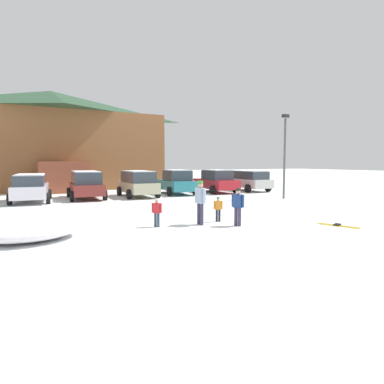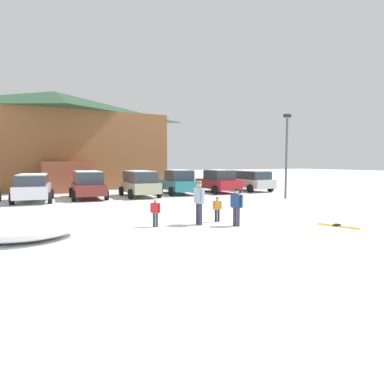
{
  "view_description": "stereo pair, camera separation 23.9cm",
  "coord_description": "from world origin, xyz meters",
  "px_view_note": "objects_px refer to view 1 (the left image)",
  "views": [
    {
      "loc": [
        -7.5,
        -7.23,
        2.38
      ],
      "look_at": [
        -0.06,
        6.85,
        0.97
      ],
      "focal_mm": 32.0,
      "sensor_mm": 36.0,
      "label": 1
    },
    {
      "loc": [
        -7.29,
        -7.34,
        2.38
      ],
      "look_at": [
        -0.06,
        6.85,
        0.97
      ],
      "focal_mm": 32.0,
      "sensor_mm": 36.0,
      "label": 2
    }
  ],
  "objects_px": {
    "skier_teen_in_navy_coat": "(238,205)",
    "parked_white_suv": "(31,187)",
    "pair_of_skis": "(338,225)",
    "parked_beige_suv": "(138,183)",
    "parked_silver_wagon": "(248,180)",
    "lamp_post": "(285,151)",
    "plowed_snow_pile": "(25,230)",
    "skier_child_in_orange_jacket": "(218,208)",
    "parked_maroon_van": "(86,184)",
    "skier_adult_in_blue_parka": "(200,200)",
    "ski_lodge": "(52,139)",
    "skier_child_in_red_jacket": "(157,211)",
    "parked_red_sedan": "(216,181)",
    "parked_teal_hatchback": "(176,182)"
  },
  "relations": [
    {
      "from": "skier_teen_in_navy_coat",
      "to": "parked_white_suv",
      "type": "bearing_deg",
      "value": 117.99
    },
    {
      "from": "skier_teen_in_navy_coat",
      "to": "pair_of_skis",
      "type": "relative_size",
      "value": 0.91
    },
    {
      "from": "parked_beige_suv",
      "to": "parked_silver_wagon",
      "type": "relative_size",
      "value": 0.96
    },
    {
      "from": "lamp_post",
      "to": "plowed_snow_pile",
      "type": "height_order",
      "value": "lamp_post"
    },
    {
      "from": "skier_child_in_orange_jacket",
      "to": "parked_maroon_van",
      "type": "bearing_deg",
      "value": 104.95
    },
    {
      "from": "skier_child_in_orange_jacket",
      "to": "skier_adult_in_blue_parka",
      "type": "height_order",
      "value": "skier_adult_in_blue_parka"
    },
    {
      "from": "parked_beige_suv",
      "to": "ski_lodge",
      "type": "bearing_deg",
      "value": 110.03
    },
    {
      "from": "ski_lodge",
      "to": "lamp_post",
      "type": "bearing_deg",
      "value": -54.27
    },
    {
      "from": "skier_teen_in_navy_coat",
      "to": "skier_child_in_orange_jacket",
      "type": "bearing_deg",
      "value": 97.11
    },
    {
      "from": "ski_lodge",
      "to": "skier_child_in_red_jacket",
      "type": "relative_size",
      "value": 17.77
    },
    {
      "from": "parked_maroon_van",
      "to": "parked_silver_wagon",
      "type": "bearing_deg",
      "value": -0.35
    },
    {
      "from": "ski_lodge",
      "to": "pair_of_skis",
      "type": "height_order",
      "value": "ski_lodge"
    },
    {
      "from": "parked_beige_suv",
      "to": "skier_teen_in_navy_coat",
      "type": "relative_size",
      "value": 3.06
    },
    {
      "from": "skier_child_in_red_jacket",
      "to": "parked_red_sedan",
      "type": "bearing_deg",
      "value": 49.53
    },
    {
      "from": "parked_beige_suv",
      "to": "skier_child_in_orange_jacket",
      "type": "relative_size",
      "value": 4.35
    },
    {
      "from": "parked_silver_wagon",
      "to": "parked_red_sedan",
      "type": "bearing_deg",
      "value": -179.17
    },
    {
      "from": "skier_adult_in_blue_parka",
      "to": "plowed_snow_pile",
      "type": "xyz_separation_m",
      "value": [
        -5.96,
        0.31,
        -0.62
      ]
    },
    {
      "from": "parked_maroon_van",
      "to": "parked_red_sedan",
      "type": "bearing_deg",
      "value": -0.73
    },
    {
      "from": "skier_child_in_orange_jacket",
      "to": "parked_red_sedan",
      "type": "bearing_deg",
      "value": 58.48
    },
    {
      "from": "parked_beige_suv",
      "to": "skier_adult_in_blue_parka",
      "type": "height_order",
      "value": "parked_beige_suv"
    },
    {
      "from": "parked_maroon_van",
      "to": "parked_red_sedan",
      "type": "height_order",
      "value": "parked_maroon_van"
    },
    {
      "from": "parked_maroon_van",
      "to": "skier_teen_in_navy_coat",
      "type": "relative_size",
      "value": 3.33
    },
    {
      "from": "skier_child_in_red_jacket",
      "to": "plowed_snow_pile",
      "type": "xyz_separation_m",
      "value": [
        -4.34,
        -0.05,
        -0.27
      ]
    },
    {
      "from": "parked_silver_wagon",
      "to": "skier_child_in_orange_jacket",
      "type": "distance_m",
      "value": 14.93
    },
    {
      "from": "parked_teal_hatchback",
      "to": "skier_teen_in_navy_coat",
      "type": "bearing_deg",
      "value": -105.15
    },
    {
      "from": "parked_beige_suv",
      "to": "parked_red_sedan",
      "type": "xyz_separation_m",
      "value": [
        6.45,
        0.31,
        -0.06
      ]
    },
    {
      "from": "parked_red_sedan",
      "to": "skier_child_in_red_jacket",
      "type": "bearing_deg",
      "value": -130.47
    },
    {
      "from": "lamp_post",
      "to": "parked_beige_suv",
      "type": "bearing_deg",
      "value": 145.53
    },
    {
      "from": "parked_beige_suv",
      "to": "parked_teal_hatchback",
      "type": "height_order",
      "value": "parked_teal_hatchback"
    },
    {
      "from": "parked_silver_wagon",
      "to": "plowed_snow_pile",
      "type": "height_order",
      "value": "parked_silver_wagon"
    },
    {
      "from": "ski_lodge",
      "to": "parked_teal_hatchback",
      "type": "distance_m",
      "value": 13.55
    },
    {
      "from": "parked_silver_wagon",
      "to": "parked_beige_suv",
      "type": "bearing_deg",
      "value": -177.86
    },
    {
      "from": "parked_teal_hatchback",
      "to": "lamp_post",
      "type": "distance_m",
      "value": 8.02
    },
    {
      "from": "parked_red_sedan",
      "to": "parked_silver_wagon",
      "type": "height_order",
      "value": "parked_red_sedan"
    },
    {
      "from": "parked_red_sedan",
      "to": "lamp_post",
      "type": "height_order",
      "value": "lamp_post"
    },
    {
      "from": "ski_lodge",
      "to": "parked_beige_suv",
      "type": "distance_m",
      "value": 12.61
    },
    {
      "from": "parked_red_sedan",
      "to": "plowed_snow_pile",
      "type": "relative_size",
      "value": 1.35
    },
    {
      "from": "ski_lodge",
      "to": "parked_silver_wagon",
      "type": "relative_size",
      "value": 4.15
    },
    {
      "from": "parked_teal_hatchback",
      "to": "skier_adult_in_blue_parka",
      "type": "xyz_separation_m",
      "value": [
        -4.48,
        -11.59,
        0.05
      ]
    },
    {
      "from": "parked_beige_suv",
      "to": "plowed_snow_pile",
      "type": "bearing_deg",
      "value": -124.13
    },
    {
      "from": "skier_child_in_orange_jacket",
      "to": "lamp_post",
      "type": "height_order",
      "value": "lamp_post"
    },
    {
      "from": "plowed_snow_pile",
      "to": "ski_lodge",
      "type": "bearing_deg",
      "value": 81.95
    },
    {
      "from": "ski_lodge",
      "to": "skier_adult_in_blue_parka",
      "type": "xyz_separation_m",
      "value": [
        2.83,
        -22.45,
        -3.47
      ]
    },
    {
      "from": "parked_maroon_van",
      "to": "skier_child_in_orange_jacket",
      "type": "height_order",
      "value": "parked_maroon_van"
    },
    {
      "from": "parked_beige_suv",
      "to": "parked_silver_wagon",
      "type": "bearing_deg",
      "value": 2.14
    },
    {
      "from": "parked_maroon_van",
      "to": "skier_child_in_orange_jacket",
      "type": "bearing_deg",
      "value": -75.05
    },
    {
      "from": "parked_beige_suv",
      "to": "skier_teen_in_navy_coat",
      "type": "bearing_deg",
      "value": -91.04
    },
    {
      "from": "parked_white_suv",
      "to": "skier_child_in_red_jacket",
      "type": "height_order",
      "value": "parked_white_suv"
    },
    {
      "from": "ski_lodge",
      "to": "parked_red_sedan",
      "type": "bearing_deg",
      "value": -46.27
    },
    {
      "from": "parked_red_sedan",
      "to": "pair_of_skis",
      "type": "height_order",
      "value": "parked_red_sedan"
    }
  ]
}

